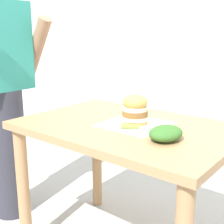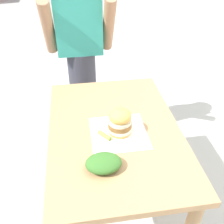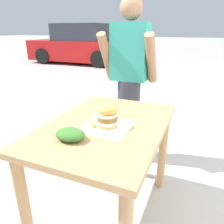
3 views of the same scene
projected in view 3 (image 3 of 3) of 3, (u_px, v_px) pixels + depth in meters
ground_plane at (107, 213)px, 1.77m from camera, size 80.00×80.00×0.00m
patio_table at (106, 142)px, 1.53m from camera, size 0.77×1.12×0.79m
serving_paper at (106, 126)px, 1.44m from camera, size 0.32×0.32×0.00m
sandwich at (107, 115)px, 1.42m from camera, size 0.14×0.14×0.19m
pickle_spear at (93, 124)px, 1.45m from camera, size 0.07×0.08×0.02m
side_salad at (70, 134)px, 1.26m from camera, size 0.18×0.14×0.07m
diner_across_table at (129, 81)px, 2.28m from camera, size 0.55×0.35×1.69m
parked_car_near_curb at (80, 46)px, 9.23m from camera, size 4.21×1.85×1.60m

